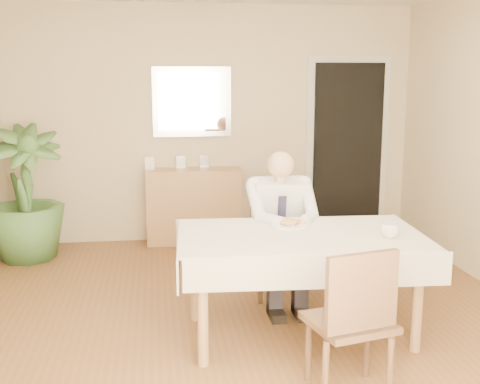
{
  "coord_description": "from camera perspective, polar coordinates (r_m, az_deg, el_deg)",
  "views": [
    {
      "loc": [
        -0.65,
        -4.18,
        1.85
      ],
      "look_at": [
        0.0,
        0.35,
        0.95
      ],
      "focal_mm": 45.0,
      "sensor_mm": 36.0,
      "label": 1
    }
  ],
  "objects": [
    {
      "name": "coffee_mug",
      "position": [
        4.23,
        14.02,
        -3.57
      ],
      "size": [
        0.16,
        0.16,
        0.1
      ],
      "primitive_type": "imported",
      "rotation": [
        0.0,
        0.0,
        -0.39
      ],
      "color": "white",
      "rests_on": "dining_table"
    },
    {
      "name": "dining_table",
      "position": [
        4.25,
        5.74,
        -5.06
      ],
      "size": [
        1.77,
        1.11,
        0.75
      ],
      "rotation": [
        0.0,
        0.0,
        -0.06
      ],
      "color": "#A88154",
      "rests_on": "ground"
    },
    {
      "name": "photo_frame_right",
      "position": [
        6.67,
        -3.39,
        2.91
      ],
      "size": [
        0.1,
        0.02,
        0.14
      ],
      "primitive_type": "cube",
      "color": "silver",
      "rests_on": "sideboard"
    },
    {
      "name": "room",
      "position": [
        4.27,
        0.66,
        3.72
      ],
      "size": [
        5.0,
        5.02,
        2.6
      ],
      "color": "brown",
      "rests_on": "ground"
    },
    {
      "name": "sideboard",
      "position": [
        6.67,
        -4.35,
        -1.34
      ],
      "size": [
        1.06,
        0.42,
        0.83
      ],
      "primitive_type": "cube",
      "rotation": [
        0.0,
        0.0,
        -0.07
      ],
      "color": "#A88154",
      "rests_on": "ground"
    },
    {
      "name": "knife",
      "position": [
        4.38,
        5.32,
        -3.09
      ],
      "size": [
        0.01,
        0.13,
        0.01
      ],
      "primitive_type": "cylinder",
      "rotation": [
        1.57,
        0.0,
        0.0
      ],
      "color": "silver",
      "rests_on": "dining_table"
    },
    {
      "name": "mirror",
      "position": [
        6.67,
        -4.58,
        8.51
      ],
      "size": [
        0.86,
        0.04,
        0.76
      ],
      "color": "silver",
      "rests_on": "room"
    },
    {
      "name": "food",
      "position": [
        4.43,
        4.64,
        -2.86
      ],
      "size": [
        0.14,
        0.14,
        0.06
      ],
      "primitive_type": "ellipsoid",
      "color": "olive",
      "rests_on": "dining_table"
    },
    {
      "name": "window",
      "position": [
        1.87,
        12.28,
        -1.48
      ],
      "size": [
        1.34,
        0.04,
        1.44
      ],
      "color": "silver",
      "rests_on": "room"
    },
    {
      "name": "doorway",
      "position": [
        7.05,
        10.13,
        4.03
      ],
      "size": [
        0.96,
        0.07,
        2.1
      ],
      "color": "silver",
      "rests_on": "ground"
    },
    {
      "name": "chair_near",
      "position": [
        3.49,
        10.75,
        -11.48
      ],
      "size": [
        0.52,
        0.53,
        0.92
      ],
      "rotation": [
        0.0,
        0.0,
        0.24
      ],
      "color": "#3F2A1C",
      "rests_on": "ground"
    },
    {
      "name": "plate",
      "position": [
        4.43,
        4.63,
        -3.13
      ],
      "size": [
        0.26,
        0.26,
        0.02
      ],
      "primitive_type": "cylinder",
      "color": "white",
      "rests_on": "dining_table"
    },
    {
      "name": "chair_far",
      "position": [
        5.13,
        3.37,
        -4.53
      ],
      "size": [
        0.4,
        0.4,
        0.84
      ],
      "rotation": [
        0.0,
        0.0,
        -0.02
      ],
      "color": "#3F2A1C",
      "rests_on": "ground"
    },
    {
      "name": "photo_frame_left",
      "position": [
        6.59,
        -8.58,
        2.7
      ],
      "size": [
        0.1,
        0.02,
        0.14
      ],
      "primitive_type": "cube",
      "color": "silver",
      "rests_on": "sideboard"
    },
    {
      "name": "fork",
      "position": [
        4.36,
        4.29,
        -3.13
      ],
      "size": [
        0.01,
        0.13,
        0.01
      ],
      "primitive_type": "cylinder",
      "rotation": [
        1.57,
        0.0,
        0.0
      ],
      "color": "silver",
      "rests_on": "dining_table"
    },
    {
      "name": "seated_man",
      "position": [
        4.81,
        4.06,
        -2.85
      ],
      "size": [
        0.48,
        0.72,
        1.24
      ],
      "color": "white",
      "rests_on": "ground"
    },
    {
      "name": "photo_frame_center",
      "position": [
        6.65,
        -5.64,
        2.85
      ],
      "size": [
        0.1,
        0.02,
        0.14
      ],
      "primitive_type": "cube",
      "color": "silver",
      "rests_on": "sideboard"
    },
    {
      "name": "potted_palm",
      "position": [
        6.38,
        -19.75,
        -0.09
      ],
      "size": [
        0.95,
        0.95,
        1.36
      ],
      "primitive_type": "imported",
      "rotation": [
        0.0,
        0.0,
        0.3
      ],
      "color": "#385D2A",
      "rests_on": "ground"
    }
  ]
}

